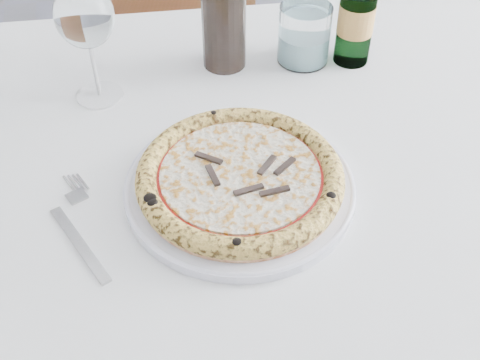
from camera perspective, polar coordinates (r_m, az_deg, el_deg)
The scene contains 8 objects.
dining_table at distance 0.95m, azimuth -1.40°, elevation -0.79°, with size 1.45×0.94×0.76m.
chair_far at distance 1.64m, azimuth -5.77°, elevation 14.71°, with size 0.48×0.48×0.93m.
plate at distance 0.81m, azimuth 0.00°, elevation -0.57°, with size 0.31×0.31×0.02m.
pizza at distance 0.80m, azimuth -0.00°, elevation 0.32°, with size 0.28×0.28×0.03m.
fork at distance 0.79m, azimuth -15.05°, elevation -4.46°, with size 0.07×0.20×0.00m.
wine_glass at distance 0.93m, azimuth -14.52°, elevation 14.69°, with size 0.09×0.09×0.20m.
tumbler at distance 1.05m, azimuth 6.09°, elevation 13.27°, with size 0.09×0.09×0.10m.
beer_bottle at distance 1.04m, azimuth 11.06°, elevation 15.47°, with size 0.06×0.06×0.23m.
Camera 1 is at (-0.23, -0.69, 1.33)m, focal length 45.00 mm.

